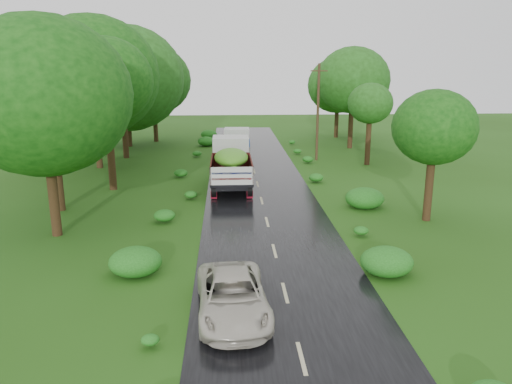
{
  "coord_description": "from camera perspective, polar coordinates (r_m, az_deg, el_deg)",
  "views": [
    {
      "loc": [
        -1.95,
        -15.98,
        7.92
      ],
      "look_at": [
        -0.59,
        7.6,
        1.7
      ],
      "focal_mm": 35.0,
      "sensor_mm": 36.0,
      "label": 1
    }
  ],
  "objects": [
    {
      "name": "trees_right",
      "position": [
        44.59,
        11.47,
        11.29
      ],
      "size": [
        4.68,
        31.83,
        7.88
      ],
      "color": "black",
      "rests_on": "ground"
    },
    {
      "name": "car",
      "position": [
        16.21,
        -2.7,
        -11.8
      ],
      "size": [
        2.49,
        4.87,
        1.32
      ],
      "primitive_type": "imported",
      "rotation": [
        0.0,
        0.0,
        0.06
      ],
      "color": "beige",
      "rests_on": "road"
    },
    {
      "name": "utility_pole",
      "position": [
        40.95,
        7.08,
        9.13
      ],
      "size": [
        1.31,
        0.54,
        7.74
      ],
      "rotation": [
        0.0,
        0.0,
        -0.34
      ],
      "color": "#382616",
      "rests_on": "ground"
    },
    {
      "name": "trees_left",
      "position": [
        39.14,
        -16.5,
        12.15
      ],
      "size": [
        6.7,
        32.07,
        8.89
      ],
      "color": "black",
      "rests_on": "ground"
    },
    {
      "name": "ground",
      "position": [
        17.94,
        3.34,
        -11.47
      ],
      "size": [
        120.0,
        120.0,
        0.0
      ],
      "primitive_type": "plane",
      "color": "#20480F",
      "rests_on": "ground"
    },
    {
      "name": "truck_far",
      "position": [
        40.07,
        -2.25,
        5.4
      ],
      "size": [
        2.32,
        6.03,
        2.5
      ],
      "rotation": [
        0.0,
        0.0,
        -0.04
      ],
      "color": "black",
      "rests_on": "ground"
    },
    {
      "name": "road_lines",
      "position": [
        23.44,
        1.66,
        -4.95
      ],
      "size": [
        0.12,
        69.6,
        0.0
      ],
      "color": "#BFB78C",
      "rests_on": "road"
    },
    {
      "name": "road",
      "position": [
        22.51,
        1.88,
        -5.83
      ],
      "size": [
        6.5,
        80.0,
        0.02
      ],
      "primitive_type": "cube",
      "color": "black",
      "rests_on": "ground"
    },
    {
      "name": "shrubs",
      "position": [
        30.98,
        0.4,
        0.61
      ],
      "size": [
        11.9,
        44.0,
        0.7
      ],
      "color": "#1C5C15",
      "rests_on": "ground"
    },
    {
      "name": "truck_near",
      "position": [
        32.2,
        -2.86,
        3.53
      ],
      "size": [
        2.52,
        6.99,
        2.94
      ],
      "rotation": [
        0.0,
        0.0,
        -0.0
      ],
      "color": "black",
      "rests_on": "ground"
    }
  ]
}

